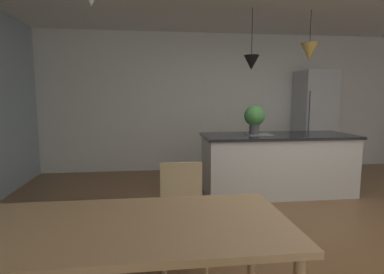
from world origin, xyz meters
name	(u,v)px	position (x,y,z in m)	size (l,w,h in m)	color
ground_plane	(333,238)	(0.00, 0.00, -0.02)	(10.00, 8.40, 0.04)	brown
wall_back_kitchen	(245,102)	(0.00, 3.26, 1.35)	(10.00, 0.12, 2.70)	white
dining_table	(117,234)	(-2.07, -1.13, 0.66)	(2.03, 0.90, 0.72)	tan
chair_far_right	(183,210)	(-1.61, -0.31, 0.47)	(0.40, 0.40, 0.87)	tan
kitchen_island	(277,163)	(-0.02, 1.49, 0.46)	(2.24, 0.88, 0.91)	silver
refrigerator	(314,121)	(1.30, 2.86, 0.98)	(0.66, 0.67, 1.97)	#B2B5B7
pendant_over_island_main	(251,62)	(-0.45, 1.49, 1.95)	(0.22, 0.22, 0.86)	black
pendant_over_island_aux	(309,52)	(0.42, 1.49, 2.11)	(0.26, 0.26, 0.71)	black
potted_plant_on_island	(255,117)	(-0.38, 1.49, 1.16)	(0.30, 0.30, 0.43)	#4C4C51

